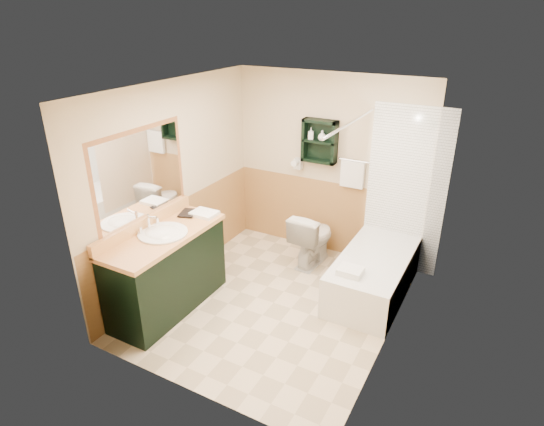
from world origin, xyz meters
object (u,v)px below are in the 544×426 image
at_px(hair_dryer, 298,164).
at_px(vanity, 167,271).
at_px(toilet, 313,238).
at_px(wall_shelf, 320,141).
at_px(bathtub, 373,275).
at_px(vanity_book, 180,204).
at_px(soap_bottle_a, 311,136).
at_px(soap_bottle_b, 322,137).

xyz_separation_m(hair_dryer, vanity, (-0.59, -2.04, -0.74)).
bearing_deg(toilet, hair_dryer, -39.13).
xyz_separation_m(wall_shelf, bathtub, (1.03, -0.67, -1.30)).
xyz_separation_m(vanity, bathtub, (1.92, 1.34, -0.21)).
xyz_separation_m(wall_shelf, vanity_book, (-1.06, -1.52, -0.51)).
relative_size(bathtub, toilet, 2.05).
relative_size(soap_bottle_a, soap_bottle_b, 1.11).
bearing_deg(bathtub, vanity, -145.03).
bearing_deg(vanity, vanity_book, 108.34).
distance_m(vanity_book, soap_bottle_b, 1.95).
height_order(wall_shelf, soap_bottle_b, wall_shelf).
height_order(bathtub, soap_bottle_b, soap_bottle_b).
bearing_deg(wall_shelf, soap_bottle_a, -177.60).
distance_m(hair_dryer, bathtub, 1.78).
xyz_separation_m(hair_dryer, soap_bottle_a, (0.18, -0.03, 0.40)).
distance_m(hair_dryer, vanity, 2.25).
distance_m(wall_shelf, hair_dryer, 0.46).
relative_size(bathtub, soap_bottle_b, 11.53).
bearing_deg(bathtub, soap_bottle_b, 145.98).
bearing_deg(soap_bottle_a, bathtub, -30.30).
bearing_deg(wall_shelf, bathtub, -33.32).
bearing_deg(hair_dryer, bathtub, -27.81).
bearing_deg(soap_bottle_a, vanity, -111.08).
distance_m(bathtub, vanity_book, 2.39).
height_order(toilet, soap_bottle_b, soap_bottle_b).
bearing_deg(hair_dryer, vanity_book, -116.21).
relative_size(vanity, vanity_book, 6.01).
xyz_separation_m(hair_dryer, bathtub, (1.33, -0.70, -0.95)).
xyz_separation_m(vanity_book, soap_bottle_b, (1.09, 1.51, 0.57)).
relative_size(bathtub, vanity_book, 6.20).
bearing_deg(hair_dryer, soap_bottle_b, -5.13).
relative_size(hair_dryer, toilet, 0.33).
height_order(wall_shelf, vanity_book, wall_shelf).
distance_m(toilet, vanity_book, 1.79).
bearing_deg(wall_shelf, hair_dryer, 175.24).
height_order(toilet, soap_bottle_a, soap_bottle_a).
xyz_separation_m(soap_bottle_a, soap_bottle_b, (0.15, 0.00, 0.02)).
distance_m(wall_shelf, toilet, 1.25).
height_order(wall_shelf, soap_bottle_a, wall_shelf).
distance_m(wall_shelf, soap_bottle_b, 0.07).
bearing_deg(vanity, wall_shelf, 66.07).
xyz_separation_m(bathtub, toilet, (-0.92, 0.32, 0.11)).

